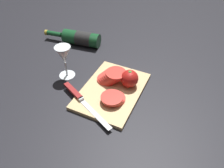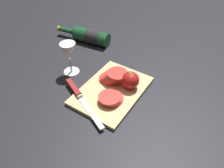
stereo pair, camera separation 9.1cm
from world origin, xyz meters
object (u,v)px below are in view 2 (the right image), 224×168
object	(u,v)px
whole_tomato	(130,80)
tomato_slice_stack_far	(113,76)
wine_glass	(69,53)
tomato_slice_stack_near	(111,98)
wine_bottle	(90,36)
knife	(77,92)

from	to	relation	value
whole_tomato	tomato_slice_stack_far	xyz separation A→B (m)	(-0.01, 0.08, -0.01)
wine_glass	tomato_slice_stack_near	world-z (taller)	wine_glass
whole_tomato	tomato_slice_stack_far	size ratio (longest dim) A/B	0.59
whole_tomato	tomato_slice_stack_near	bearing A→B (deg)	167.45
tomato_slice_stack_far	tomato_slice_stack_near	bearing A→B (deg)	-151.34
whole_tomato	tomato_slice_stack_far	world-z (taller)	whole_tomato
wine_bottle	wine_glass	distance (m)	0.28
knife	wine_glass	bearing A→B (deg)	163.98
wine_glass	whole_tomato	distance (m)	0.30
tomato_slice_stack_far	wine_bottle	bearing A→B (deg)	53.10
wine_bottle	tomato_slice_stack_far	bearing A→B (deg)	-126.90
tomato_slice_stack_near	tomato_slice_stack_far	world-z (taller)	tomato_slice_stack_far
wine_bottle	tomato_slice_stack_far	world-z (taller)	wine_bottle
wine_bottle	whole_tomato	world-z (taller)	whole_tomato
wine_glass	whole_tomato	bearing A→B (deg)	-81.84
whole_tomato	knife	distance (m)	0.23
wine_bottle	wine_glass	size ratio (longest dim) A/B	2.13
wine_glass	whole_tomato	world-z (taller)	wine_glass
wine_glass	tomato_slice_stack_far	distance (m)	0.23
wine_bottle	whole_tomato	xyz separation A→B (m)	(-0.22, -0.38, 0.02)
wine_glass	knife	size ratio (longest dim) A/B	0.54
wine_bottle	knife	world-z (taller)	wine_bottle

